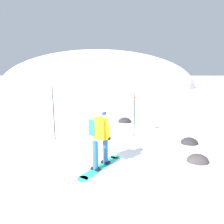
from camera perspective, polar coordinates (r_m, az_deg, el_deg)
The scene contains 8 objects.
ground_plane at distance 5.90m, azimuth -0.29°, elevation -15.35°, with size 300.00×300.00×0.00m, color white.
ridge_peak_main at distance 40.34m, azimuth -3.73°, elevation 7.39°, with size 35.77×32.19×13.47m.
snowboarder_main at distance 5.59m, azimuth -3.56°, elevation -6.72°, with size 1.05×1.64×1.71m.
piste_marker_near at distance 8.35m, azimuth 6.35°, elevation 0.36°, with size 0.20×0.20×1.89m.
piste_marker_far at distance 8.14m, azimuth -16.19°, elevation 0.91°, with size 0.20×0.20×2.20m.
rock_dark at distance 10.89m, azimuth 3.61°, elevation -2.86°, with size 0.72×0.61×0.50m.
rock_mid at distance 6.76m, azimuth 23.00°, elevation -12.73°, with size 0.65×0.55×0.46m.
rock_small at distance 8.23m, azimuth 20.95°, elevation -8.27°, with size 0.65×0.55×0.45m.
Camera 1 is at (0.28, -5.27, 2.63)m, focal length 32.43 mm.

